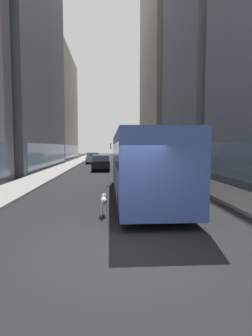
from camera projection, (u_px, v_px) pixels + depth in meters
ground_plane at (112, 163)px, 41.26m from camera, size 120.00×120.00×0.00m
sidewalk_left at (74, 163)px, 40.90m from camera, size 2.40×110.00×0.15m
sidewalk_right at (149, 162)px, 41.61m from camera, size 2.40×110.00×0.15m
building_left_mid at (5, 32)px, 29.89m from camera, size 9.65×20.34×30.31m
building_left_far at (51, 107)px, 53.27m from camera, size 8.13×21.85×20.85m
building_right_mid at (215, 26)px, 31.09m from camera, size 9.19×15.77×32.91m
building_right_far at (174, 49)px, 50.32m from camera, size 10.49×22.23×41.33m
transit_bus at (141, 161)px, 13.19m from camera, size 2.78×11.53×3.05m
car_blue_hatchback at (134, 160)px, 33.85m from camera, size 1.79×4.50×1.62m
car_black_suv at (101, 163)px, 28.17m from camera, size 1.81×4.28×1.62m
car_silver_sedan at (93, 158)px, 40.61m from camera, size 1.86×4.61×1.62m
box_truck at (129, 152)px, 43.69m from camera, size 2.30×7.50×3.05m
dalmatian_dog at (104, 201)px, 9.74m from camera, size 0.22×0.96×0.72m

